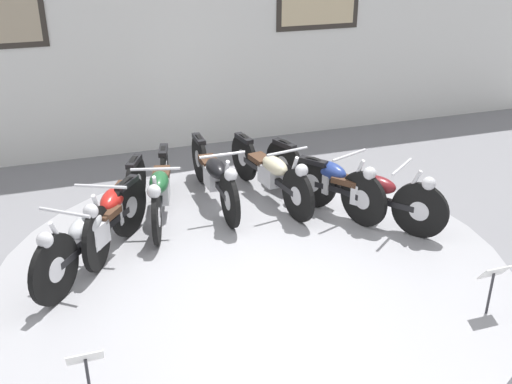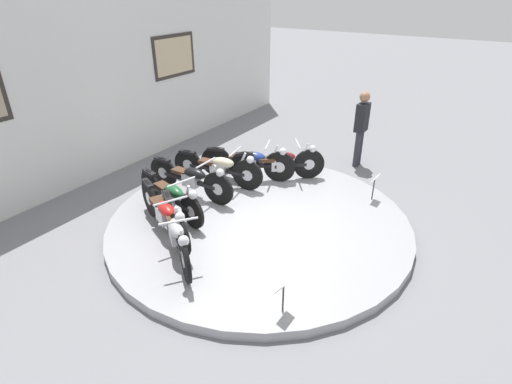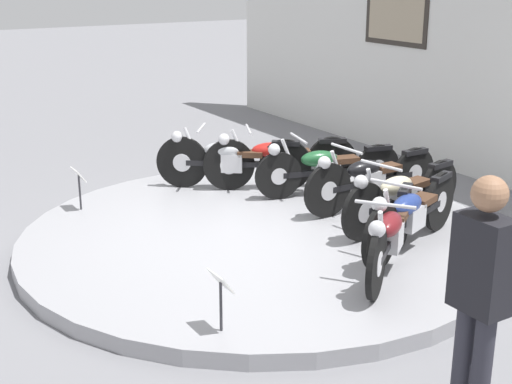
{
  "view_description": "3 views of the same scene",
  "coord_description": "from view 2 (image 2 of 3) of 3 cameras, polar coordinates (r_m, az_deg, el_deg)",
  "views": [
    {
      "loc": [
        -1.65,
        -5.0,
        3.45
      ],
      "look_at": [
        0.14,
        0.34,
        0.81
      ],
      "focal_mm": 42.0,
      "sensor_mm": 36.0,
      "label": 1
    },
    {
      "loc": [
        -5.08,
        -3.19,
        3.84
      ],
      "look_at": [
        -0.17,
        -0.04,
        0.76
      ],
      "focal_mm": 28.0,
      "sensor_mm": 36.0,
      "label": 2
    },
    {
      "loc": [
        6.23,
        -3.87,
        2.93
      ],
      "look_at": [
        -0.09,
        -0.0,
        0.58
      ],
      "focal_mm": 50.0,
      "sensor_mm": 36.0,
      "label": 3
    }
  ],
  "objects": [
    {
      "name": "ground_plane",
      "position": [
        7.13,
        0.45,
        -4.77
      ],
      "size": [
        60.0,
        60.0,
        0.0
      ],
      "primitive_type": "plane",
      "color": "slate"
    },
    {
      "name": "display_platform",
      "position": [
        7.09,
        0.45,
        -4.24
      ],
      "size": [
        5.23,
        5.23,
        0.15
      ],
      "primitive_type": "cylinder",
      "color": "#99999E",
      "rests_on": "ground_plane"
    },
    {
      "name": "info_placard_front_left",
      "position": [
        5.02,
        3.95,
        -13.63
      ],
      "size": [
        0.26,
        0.11,
        0.51
      ],
      "color": "#333338",
      "rests_on": "display_platform"
    },
    {
      "name": "motorcycle_cream",
      "position": [
        8.08,
        -5.33,
        3.59
      ],
      "size": [
        0.54,
        1.97,
        0.79
      ],
      "color": "black",
      "rests_on": "display_platform"
    },
    {
      "name": "motorcycle_black",
      "position": [
        7.68,
        -9.24,
        2.03
      ],
      "size": [
        0.54,
        1.99,
        0.8
      ],
      "color": "black",
      "rests_on": "display_platform"
    },
    {
      "name": "info_placard_front_centre",
      "position": [
        7.79,
        16.55,
        1.38
      ],
      "size": [
        0.26,
        0.11,
        0.51
      ],
      "color": "#333338",
      "rests_on": "display_platform"
    },
    {
      "name": "visitor_standing",
      "position": [
        9.4,
        14.81,
        9.27
      ],
      "size": [
        0.36,
        0.23,
        1.73
      ],
      "color": "#2D2D38",
      "rests_on": "ground_plane"
    },
    {
      "name": "motorcycle_silver",
      "position": [
        6.08,
        -11.31,
        -5.49
      ],
      "size": [
        1.28,
        1.64,
        0.82
      ],
      "color": "black",
      "rests_on": "display_platform"
    },
    {
      "name": "motorcycle_green",
      "position": [
        7.17,
        -12.02,
        -0.39
      ],
      "size": [
        0.64,
        1.9,
        0.78
      ],
      "color": "black",
      "rests_on": "display_platform"
    },
    {
      "name": "back_wall",
      "position": [
        9.06,
        -22.68,
        14.28
      ],
      "size": [
        14.0,
        0.22,
        4.06
      ],
      "color": "silver",
      "rests_on": "ground_plane"
    },
    {
      "name": "motorcycle_red",
      "position": [
        6.59,
        -12.97,
        -2.9
      ],
      "size": [
        0.9,
        1.86,
        0.81
      ],
      "color": "black",
      "rests_on": "display_platform"
    },
    {
      "name": "motorcycle_maroon",
      "position": [
        8.26,
        3.29,
        4.26
      ],
      "size": [
        1.26,
        1.61,
        0.8
      ],
      "color": "black",
      "rests_on": "display_platform"
    },
    {
      "name": "motorcycle_blue",
      "position": [
        8.28,
        -0.97,
        4.39
      ],
      "size": [
        0.79,
        1.89,
        0.8
      ],
      "color": "black",
      "rests_on": "display_platform"
    }
  ]
}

